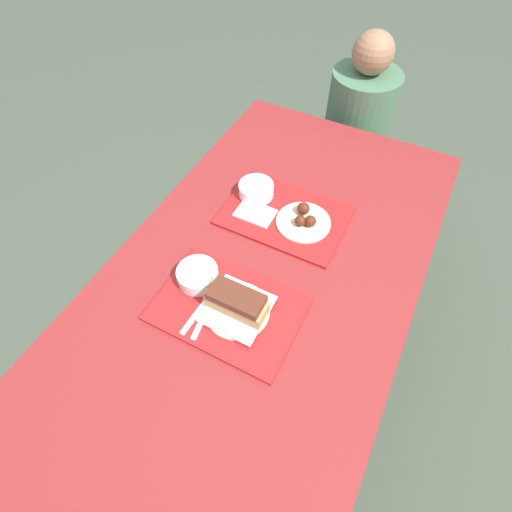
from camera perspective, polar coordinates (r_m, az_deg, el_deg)
ground_plane at (r=1.98m, az=0.39°, el=-15.57°), size 12.00×12.00×0.00m
picnic_table at (r=1.36m, az=0.54°, el=-4.92°), size 0.95×1.80×0.77m
picnic_bench_far at (r=2.33m, az=13.33°, el=12.01°), size 0.91×0.28×0.43m
tray_near at (r=1.22m, az=-4.02°, el=-7.45°), size 0.44×0.30×0.01m
tray_far at (r=1.45m, az=4.10°, el=5.77°), size 0.44×0.30×0.01m
bowl_coleslaw_near at (r=1.26m, az=-8.33°, el=-2.66°), size 0.13×0.13×0.05m
brisket_sandwich_plate at (r=1.18m, az=-2.57°, el=-7.02°), size 0.20×0.20×0.09m
plastic_fork_near at (r=1.22m, az=-8.26°, el=-7.88°), size 0.02×0.17×0.00m
plastic_knife_near at (r=1.21m, az=-7.37°, el=-8.31°), size 0.04×0.17×0.00m
condiment_packet at (r=1.25m, az=-3.21°, el=-4.49°), size 0.04×0.03×0.01m
bowl_coleslaw_far at (r=1.50m, az=0.03°, el=9.53°), size 0.13×0.13×0.05m
wings_plate_far at (r=1.42m, az=6.85°, el=5.22°), size 0.19×0.19×0.05m
napkin_far at (r=1.44m, az=-0.11°, el=6.15°), size 0.14×0.10×0.01m
person_seated_across at (r=2.13m, az=14.52°, el=19.11°), size 0.32×0.32×0.66m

